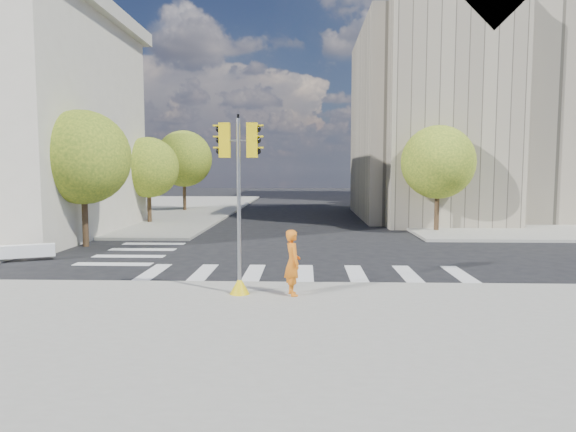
{
  "coord_description": "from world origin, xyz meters",
  "views": [
    {
      "loc": [
        -0.08,
        -19.77,
        3.66
      ],
      "look_at": [
        -0.66,
        -2.73,
        2.1
      ],
      "focal_mm": 32.0,
      "sensor_mm": 36.0,
      "label": 1
    }
  ],
  "objects_px": {
    "lamp_near": "(430,155)",
    "photographer": "(293,262)",
    "lamp_far": "(393,159)",
    "traffic_signal": "(239,218)"
  },
  "relations": [
    {
      "from": "lamp_near",
      "to": "traffic_signal",
      "type": "bearing_deg",
      "value": -116.86
    },
    {
      "from": "traffic_signal",
      "to": "lamp_far",
      "type": "bearing_deg",
      "value": 73.03
    },
    {
      "from": "lamp_near",
      "to": "lamp_far",
      "type": "relative_size",
      "value": 1.0
    },
    {
      "from": "photographer",
      "to": "lamp_near",
      "type": "bearing_deg",
      "value": -40.09
    },
    {
      "from": "traffic_signal",
      "to": "photographer",
      "type": "xyz_separation_m",
      "value": [
        1.5,
        -0.07,
        -1.22
      ]
    },
    {
      "from": "lamp_near",
      "to": "traffic_signal",
      "type": "distance_m",
      "value": 22.1
    },
    {
      "from": "lamp_near",
      "to": "photographer",
      "type": "height_order",
      "value": "lamp_near"
    },
    {
      "from": "lamp_far",
      "to": "traffic_signal",
      "type": "bearing_deg",
      "value": -106.46
    },
    {
      "from": "lamp_near",
      "to": "photographer",
      "type": "xyz_separation_m",
      "value": [
        -8.44,
        -19.69,
        -3.51
      ]
    },
    {
      "from": "lamp_far",
      "to": "traffic_signal",
      "type": "xyz_separation_m",
      "value": [
        -9.93,
        -33.62,
        -2.28
      ]
    }
  ]
}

